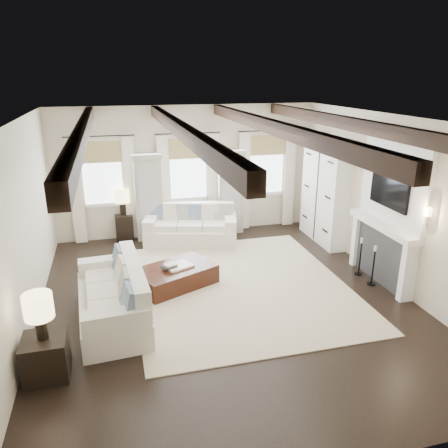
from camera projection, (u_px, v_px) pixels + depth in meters
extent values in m
plane|color=black|center=(226.00, 300.00, 7.93)|extent=(7.50, 7.50, 0.00)
cube|color=beige|center=(188.00, 171.00, 10.84)|extent=(6.50, 0.04, 3.20)
cube|color=beige|center=(332.00, 339.00, 3.98)|extent=(6.50, 0.04, 3.20)
cube|color=beige|center=(20.00, 233.00, 6.63)|extent=(0.04, 7.50, 3.20)
cube|color=beige|center=(394.00, 203.00, 8.18)|extent=(0.04, 7.50, 3.20)
cube|color=white|center=(227.00, 120.00, 6.89)|extent=(6.50, 7.50, 0.04)
cube|color=black|center=(82.00, 132.00, 6.40)|extent=(0.16, 7.40, 0.22)
cube|color=black|center=(180.00, 129.00, 6.75)|extent=(0.16, 7.40, 0.22)
cube|color=black|center=(271.00, 126.00, 7.10)|extent=(0.16, 7.40, 0.22)
cube|color=black|center=(351.00, 124.00, 7.45)|extent=(0.16, 7.40, 0.22)
cube|color=white|center=(102.00, 174.00, 10.31)|extent=(0.90, 0.03, 1.45)
cube|color=#A48D55|center=(100.00, 152.00, 10.08)|extent=(0.94, 0.04, 0.50)
cube|color=white|center=(76.00, 192.00, 10.19)|extent=(0.28, 0.08, 2.50)
cube|color=white|center=(130.00, 189.00, 10.49)|extent=(0.28, 0.08, 2.50)
cylinder|color=black|center=(99.00, 136.00, 9.91)|extent=(1.60, 0.02, 0.02)
cube|color=white|center=(188.00, 169.00, 10.79)|extent=(0.90, 0.03, 1.45)
cube|color=#A48D55|center=(188.00, 148.00, 10.57)|extent=(0.94, 0.04, 0.50)
cube|color=white|center=(164.00, 187.00, 10.68)|extent=(0.28, 0.08, 2.50)
cube|color=white|center=(213.00, 184.00, 10.97)|extent=(0.28, 0.08, 2.50)
cylinder|color=black|center=(188.00, 133.00, 10.40)|extent=(1.60, 0.02, 0.02)
cube|color=white|center=(266.00, 165.00, 11.28)|extent=(0.90, 0.03, 1.45)
cube|color=#A48D55|center=(268.00, 145.00, 11.06)|extent=(0.94, 0.04, 0.50)
cube|color=white|center=(244.00, 182.00, 11.17)|extent=(0.28, 0.08, 2.50)
cube|color=white|center=(289.00, 179.00, 11.46)|extent=(0.28, 0.08, 2.50)
cylinder|color=black|center=(269.00, 131.00, 10.89)|extent=(1.60, 0.02, 0.02)
cube|color=#B6B1A2|center=(148.00, 200.00, 10.59)|extent=(0.64, 0.38, 2.00)
cube|color=#B2B7BA|center=(149.00, 196.00, 10.36)|extent=(0.48, 0.02, 1.40)
cube|color=#B6B1A2|center=(146.00, 156.00, 10.24)|extent=(0.70, 0.42, 0.12)
cube|color=#B6B1A2|center=(230.00, 194.00, 11.08)|extent=(0.64, 0.38, 2.00)
cube|color=#B2B7BA|center=(232.00, 190.00, 10.84)|extent=(0.48, 0.02, 1.40)
cube|color=#B6B1A2|center=(230.00, 152.00, 10.73)|extent=(0.70, 0.42, 0.12)
cube|color=#28282B|center=(383.00, 255.00, 8.50)|extent=(0.18, 1.50, 1.10)
cube|color=black|center=(381.00, 262.00, 8.54)|extent=(0.10, 0.90, 0.70)
cube|color=white|center=(408.00, 273.00, 7.74)|extent=(0.26, 0.14, 1.10)
cube|color=white|center=(359.00, 240.00, 9.24)|extent=(0.26, 0.14, 1.10)
cube|color=white|center=(384.00, 226.00, 8.29)|extent=(0.32, 1.90, 0.12)
cube|color=white|center=(395.00, 177.00, 8.01)|extent=(0.10, 1.90, 1.80)
cube|color=black|center=(390.00, 190.00, 8.07)|extent=(0.07, 1.10, 0.64)
cylinder|color=#FFD899|center=(429.00, 212.00, 7.15)|extent=(0.10, 0.10, 0.14)
cube|color=silver|center=(325.00, 191.00, 10.40)|extent=(0.40, 1.70, 2.50)
cube|color=black|center=(317.00, 191.00, 10.35)|extent=(0.01, 0.02, 2.40)
cube|color=beige|center=(240.00, 285.00, 8.46)|extent=(4.02, 4.64, 0.02)
cube|color=white|center=(191.00, 235.00, 10.52)|extent=(2.34, 1.50, 0.41)
cube|color=white|center=(192.00, 212.00, 10.73)|extent=(2.05, 0.74, 0.51)
cube|color=white|center=(151.00, 222.00, 10.42)|extent=(0.50, 0.96, 0.27)
cube|color=white|center=(230.00, 222.00, 10.41)|extent=(0.50, 0.96, 0.27)
cube|color=white|center=(166.00, 225.00, 10.39)|extent=(0.72, 0.74, 0.14)
cube|color=white|center=(191.00, 225.00, 10.39)|extent=(0.72, 0.74, 0.14)
cube|color=white|center=(216.00, 225.00, 10.38)|extent=(0.72, 0.74, 0.14)
cube|color=slate|center=(159.00, 213.00, 10.56)|extent=(0.48, 0.33, 0.45)
cube|color=silver|center=(172.00, 213.00, 10.55)|extent=(0.48, 0.33, 0.45)
cube|color=#BDB5A1|center=(185.00, 213.00, 10.55)|extent=(0.48, 0.33, 0.45)
cube|color=slate|center=(198.00, 213.00, 10.55)|extent=(0.48, 0.33, 0.45)
cube|color=silver|center=(210.00, 213.00, 10.55)|extent=(0.48, 0.33, 0.45)
cube|color=#BDB5A1|center=(223.00, 213.00, 10.55)|extent=(0.48, 0.33, 0.45)
cube|color=white|center=(112.00, 308.00, 7.23)|extent=(1.17, 2.32, 0.43)
cube|color=white|center=(134.00, 278.00, 7.19)|extent=(0.38, 2.16, 0.54)
cube|color=white|center=(106.00, 265.00, 8.00)|extent=(0.98, 0.34, 0.28)
cube|color=white|center=(116.00, 320.00, 6.22)|extent=(0.98, 0.34, 0.28)
cube|color=white|center=(105.00, 277.00, 7.68)|extent=(0.68, 0.64, 0.15)
cube|color=white|center=(107.00, 293.00, 7.12)|extent=(0.68, 0.64, 0.15)
cube|color=white|center=(111.00, 312.00, 6.56)|extent=(0.68, 0.64, 0.15)
cube|color=slate|center=(118.00, 259.00, 7.84)|extent=(0.26, 0.47, 0.47)
cube|color=silver|center=(121.00, 272.00, 7.36)|extent=(0.26, 0.47, 0.47)
cube|color=#BDB5A1|center=(125.00, 285.00, 6.88)|extent=(0.26, 0.47, 0.47)
cube|color=slate|center=(129.00, 301.00, 6.40)|extent=(0.26, 0.47, 0.47)
cube|color=black|center=(175.00, 276.00, 8.42)|extent=(1.70, 1.43, 0.38)
cube|color=white|center=(178.00, 266.00, 8.37)|extent=(0.61, 0.55, 0.04)
cube|color=#262628|center=(169.00, 266.00, 8.26)|extent=(0.32, 0.29, 0.04)
cube|color=beige|center=(170.00, 265.00, 8.25)|extent=(0.27, 0.25, 0.03)
cube|color=black|center=(46.00, 357.00, 5.87)|extent=(0.58, 0.58, 0.58)
cylinder|color=black|center=(41.00, 328.00, 5.72)|extent=(0.15, 0.15, 0.31)
cylinder|color=#F9D89E|center=(38.00, 306.00, 5.61)|extent=(0.38, 0.38, 0.34)
cube|color=black|center=(124.00, 227.00, 10.77)|extent=(0.42, 0.42, 0.63)
cylinder|color=black|center=(123.00, 208.00, 10.62)|extent=(0.15, 0.15, 0.32)
cylinder|color=#F9D89E|center=(122.00, 195.00, 10.51)|extent=(0.38, 0.38, 0.34)
cylinder|color=black|center=(371.00, 284.00, 8.52)|extent=(0.16, 0.16, 0.02)
cylinder|color=black|center=(373.00, 268.00, 8.40)|extent=(0.03, 0.03, 0.71)
cylinder|color=beige|center=(376.00, 249.00, 8.27)|extent=(0.06, 0.06, 0.10)
cylinder|color=black|center=(358.00, 274.00, 8.95)|extent=(0.16, 0.16, 0.02)
cylinder|color=black|center=(360.00, 258.00, 8.84)|extent=(0.03, 0.03, 0.70)
cylinder|color=beige|center=(362.00, 241.00, 8.71)|extent=(0.06, 0.06, 0.10)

